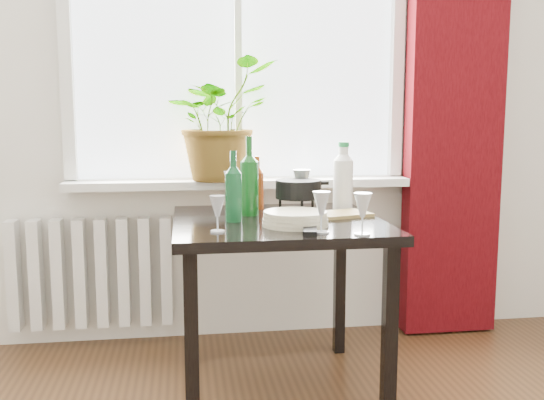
{
  "coord_description": "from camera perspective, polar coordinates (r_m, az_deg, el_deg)",
  "views": [
    {
      "loc": [
        -0.28,
        -0.89,
        1.16
      ],
      "look_at": [
        0.08,
        1.55,
        0.82
      ],
      "focal_mm": 40.0,
      "sensor_mm": 36.0,
      "label": 1
    }
  ],
  "objects": [
    {
      "name": "bottle_amber",
      "position": [
        2.75,
        -1.41,
        1.67
      ],
      "size": [
        0.07,
        0.07,
        0.25
      ],
      "primitive_type": null,
      "rotation": [
        0.0,
        0.0,
        -0.22
      ],
      "color": "maroon",
      "rests_on": "table"
    },
    {
      "name": "plate_stack",
      "position": [
        2.35,
        2.21,
        -1.75
      ],
      "size": [
        0.26,
        0.26,
        0.06
      ],
      "primitive_type": "cylinder",
      "rotation": [
        0.0,
        0.0,
        -0.01
      ],
      "color": "beige",
      "rests_on": "table"
    },
    {
      "name": "curtain",
      "position": [
        3.32,
        16.88,
        9.89
      ],
      "size": [
        0.5,
        0.12,
        2.56
      ],
      "color": "#390509",
      "rests_on": "ground"
    },
    {
      "name": "window",
      "position": [
        3.15,
        -3.28,
        15.9
      ],
      "size": [
        1.72,
        0.08,
        1.62
      ],
      "color": "white",
      "rests_on": "ground"
    },
    {
      "name": "wineglass_back_center",
      "position": [
        2.71,
        2.8,
        0.99
      ],
      "size": [
        0.09,
        0.09,
        0.19
      ],
      "primitive_type": null,
      "rotation": [
        0.0,
        0.0,
        -0.08
      ],
      "color": "#B0B8BD",
      "rests_on": "table"
    },
    {
      "name": "wineglass_front_right",
      "position": [
        2.2,
        4.67,
        -1.13
      ],
      "size": [
        0.07,
        0.07,
        0.16
      ],
      "primitive_type": null,
      "rotation": [
        0.0,
        0.0,
        0.14
      ],
      "color": "silver",
      "rests_on": "table"
    },
    {
      "name": "table",
      "position": [
        2.52,
        0.52,
        -3.88
      ],
      "size": [
        0.85,
        0.85,
        0.74
      ],
      "color": "black",
      "rests_on": "ground"
    },
    {
      "name": "wineglass_far_right",
      "position": [
        2.18,
        8.52,
        -1.27
      ],
      "size": [
        0.09,
        0.09,
        0.16
      ],
      "primitive_type": null,
      "rotation": [
        0.0,
        0.0,
        0.34
      ],
      "color": "silver",
      "rests_on": "table"
    },
    {
      "name": "wineglass_front_left",
      "position": [
        2.22,
        -5.15,
        -1.28
      ],
      "size": [
        0.08,
        0.08,
        0.14
      ],
      "primitive_type": null,
      "rotation": [
        0.0,
        0.0,
        0.4
      ],
      "color": "silver",
      "rests_on": "table"
    },
    {
      "name": "fondue_pot",
      "position": [
        2.59,
        2.49,
        0.23
      ],
      "size": [
        0.26,
        0.23,
        0.15
      ],
      "primitive_type": null,
      "rotation": [
        0.0,
        0.0,
        0.19
      ],
      "color": "black",
      "rests_on": "table"
    },
    {
      "name": "cutting_board",
      "position": [
        2.6,
        6.28,
        -1.34
      ],
      "size": [
        0.29,
        0.23,
        0.01
      ],
      "primitive_type": "cube",
      "rotation": [
        0.0,
        0.0,
        0.27
      ],
      "color": "#A18748",
      "rests_on": "table"
    },
    {
      "name": "radiator",
      "position": [
        3.2,
        -16.63,
        -6.58
      ],
      "size": [
        0.8,
        0.1,
        0.55
      ],
      "color": "white",
      "rests_on": "ground"
    },
    {
      "name": "wineglass_back_left",
      "position": [
        2.67,
        -3.71,
        0.83
      ],
      "size": [
        0.09,
        0.09,
        0.19
      ],
      "primitive_type": null,
      "rotation": [
        0.0,
        0.0,
        0.11
      ],
      "color": "silver",
      "rests_on": "table"
    },
    {
      "name": "cleaning_bottle",
      "position": [
        2.77,
        6.71,
        2.37
      ],
      "size": [
        0.12,
        0.12,
        0.31
      ],
      "primitive_type": null,
      "rotation": [
        0.0,
        0.0,
        0.4
      ],
      "color": "white",
      "rests_on": "table"
    },
    {
      "name": "windowsill",
      "position": [
        3.07,
        -3.05,
        1.59
      ],
      "size": [
        1.72,
        0.2,
        0.04
      ],
      "color": "white",
      "rests_on": "ground"
    },
    {
      "name": "wine_bottle_left",
      "position": [
        2.44,
        -3.64,
        1.33
      ],
      "size": [
        0.08,
        0.08,
        0.29
      ],
      "primitive_type": null,
      "rotation": [
        0.0,
        0.0,
        0.29
      ],
      "color": "#0D431F",
      "rests_on": "table"
    },
    {
      "name": "potted_plant",
      "position": [
        3.01,
        -5.03,
        7.51
      ],
      "size": [
        0.71,
        0.71,
        0.59
      ],
      "primitive_type": "imported",
      "rotation": [
        0.0,
        0.0,
        0.76
      ],
      "color": "#217E22",
      "rests_on": "windowsill"
    },
    {
      "name": "tv_remote",
      "position": [
        2.22,
        3.6,
        -2.82
      ],
      "size": [
        0.08,
        0.18,
        0.02
      ],
      "primitive_type": "cube",
      "rotation": [
        0.0,
        0.0,
        -0.21
      ],
      "color": "black",
      "rests_on": "table"
    },
    {
      "name": "wine_bottle_right",
      "position": [
        2.58,
        -2.16,
        2.34
      ],
      "size": [
        0.1,
        0.1,
        0.34
      ],
      "primitive_type": null,
      "rotation": [
        0.0,
        0.0,
        -0.3
      ],
      "color": "#0D4714",
      "rests_on": "table"
    }
  ]
}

